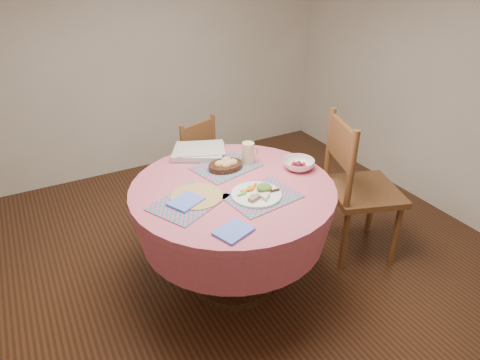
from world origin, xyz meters
The scene contains 16 objects.
ground centered at (0.00, 0.00, 0.00)m, with size 4.00×4.00×0.00m, color #331C0F.
room_envelope centered at (0.00, 0.00, 1.71)m, with size 4.01×4.01×2.71m.
dining_table centered at (0.00, 0.00, 0.56)m, with size 1.24×1.24×0.75m.
chair_right centered at (0.92, -0.09, 0.55)m, with size 0.60×0.61×1.05m.
chair_back centered at (0.12, 1.00, 0.44)m, with size 0.49×0.48×0.85m.
placemat_front centered at (0.09, -0.19, 0.75)m, with size 0.40×0.30×0.01m, color #167D75.
placemat_left centered at (-0.31, -0.05, 0.75)m, with size 0.40×0.30×0.01m, color #167D75.
placemat_back centered at (0.08, 0.24, 0.75)m, with size 0.40×0.30×0.01m, color #167D75.
wicker_trivet centered at (-0.24, -0.02, 0.76)m, with size 0.30×0.30×0.01m, color #AD8F4B.
napkin_near centered at (-0.21, -0.42, 0.76)m, with size 0.18×0.14×0.01m, color #5A75E7.
napkin_far centered at (-0.32, -0.05, 0.76)m, with size 0.18×0.14×0.01m, color #5A75E7.
dinner_plate centered at (0.07, -0.18, 0.77)m, with size 0.29×0.29×0.05m.
bread_bowl centered at (0.06, 0.22, 0.78)m, with size 0.23×0.23×0.08m.
latte_mug centered at (0.23, 0.22, 0.83)m, with size 0.12×0.08×0.14m.
fruit_bowl centered at (0.48, 0.00, 0.78)m, with size 0.25×0.25×0.06m.
newspaper_stack centered at (0.00, 0.50, 0.78)m, with size 0.43×0.40×0.04m.
Camera 1 is at (-1.02, -1.98, 2.02)m, focal length 32.00 mm.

